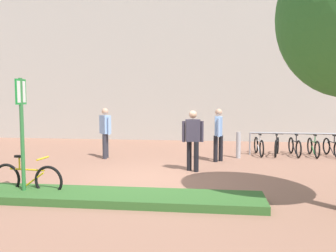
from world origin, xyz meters
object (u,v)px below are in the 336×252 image
(bike_rack_cluster, at_px, (295,146))
(person_shirt_white, at_px, (105,130))
(parking_sign_post, at_px, (22,120))
(bollard_steel, at_px, (238,145))
(person_casual_tan, at_px, (218,131))
(person_suited_dark, at_px, (193,137))
(bike_at_sign, at_px, (28,179))

(bike_rack_cluster, bearing_deg, person_shirt_white, -168.35)
(parking_sign_post, distance_m, bollard_steel, 7.33)
(bollard_steel, bearing_deg, bike_rack_cluster, 20.26)
(bike_rack_cluster, relative_size, person_casual_tan, 1.87)
(bike_rack_cluster, xyz_separation_m, person_suited_dark, (-3.48, -3.08, 0.64))
(parking_sign_post, height_order, person_shirt_white, parking_sign_post)
(parking_sign_post, xyz_separation_m, bollard_steel, (4.80, 5.41, -1.18))
(bollard_steel, xyz_separation_m, person_casual_tan, (-0.70, -0.72, 0.53))
(person_shirt_white, bearing_deg, bollard_steel, 7.54)
(person_shirt_white, relative_size, person_suited_dark, 1.00)
(parking_sign_post, distance_m, bike_rack_cluster, 9.30)
(bollard_steel, bearing_deg, parking_sign_post, -131.60)
(person_casual_tan, bearing_deg, bike_at_sign, -132.78)
(person_shirt_white, bearing_deg, bike_at_sign, -94.06)
(bollard_steel, relative_size, person_casual_tan, 0.52)
(person_shirt_white, bearing_deg, bike_rack_cluster, 11.65)
(person_casual_tan, bearing_deg, parking_sign_post, -131.17)
(bike_at_sign, bearing_deg, parking_sign_post, -80.73)
(bike_at_sign, xyz_separation_m, person_casual_tan, (4.14, 4.47, 0.63))
(parking_sign_post, xyz_separation_m, bike_at_sign, (-0.04, 0.22, -1.28))
(bollard_steel, distance_m, person_casual_tan, 1.13)
(bike_at_sign, bearing_deg, bike_rack_cluster, 40.82)
(person_casual_tan, distance_m, person_suited_dark, 1.77)
(bollard_steel, distance_m, person_shirt_white, 4.58)
(parking_sign_post, bearing_deg, person_suited_dark, 42.57)
(bike_rack_cluster, relative_size, person_shirt_white, 1.87)
(bollard_steel, xyz_separation_m, person_shirt_white, (-4.51, -0.60, 0.53))
(person_suited_dark, bearing_deg, bike_at_sign, -139.82)
(bike_at_sign, xyz_separation_m, person_suited_dark, (3.39, 2.87, 0.63))
(parking_sign_post, distance_m, person_casual_tan, 6.27)
(person_suited_dark, bearing_deg, person_shirt_white, 150.66)
(bike_rack_cluster, distance_m, person_shirt_white, 6.72)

